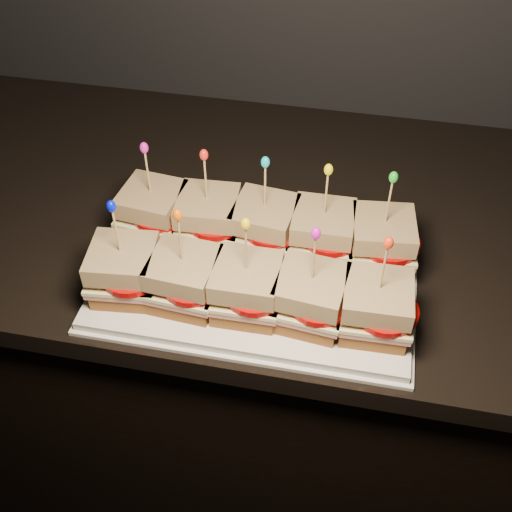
# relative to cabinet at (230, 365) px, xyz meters

# --- Properties ---
(cabinet) EXTENTS (2.15, 0.61, 0.83)m
(cabinet) POSITION_rel_cabinet_xyz_m (0.00, 0.00, 0.00)
(cabinet) COLOR black
(cabinet) RESTS_ON ground
(granite_slab) EXTENTS (2.19, 0.65, 0.04)m
(granite_slab) POSITION_rel_cabinet_xyz_m (0.00, 0.00, 0.43)
(granite_slab) COLOR black
(granite_slab) RESTS_ON cabinet
(platter) EXTENTS (0.44, 0.27, 0.02)m
(platter) POSITION_rel_cabinet_xyz_m (0.09, -0.17, 0.46)
(platter) COLOR white
(platter) RESTS_ON granite_slab
(platter_rim) EXTENTS (0.45, 0.28, 0.01)m
(platter_rim) POSITION_rel_cabinet_xyz_m (0.09, -0.17, 0.45)
(platter_rim) COLOR white
(platter_rim) RESTS_ON granite_slab
(sandwich_0_bread_bot) EXTENTS (0.09, 0.09, 0.02)m
(sandwich_0_bread_bot) POSITION_rel_cabinet_xyz_m (-0.08, -0.11, 0.48)
(sandwich_0_bread_bot) COLOR #5B3111
(sandwich_0_bread_bot) RESTS_ON platter
(sandwich_0_ham) EXTENTS (0.10, 0.10, 0.01)m
(sandwich_0_ham) POSITION_rel_cabinet_xyz_m (-0.08, -0.11, 0.49)
(sandwich_0_ham) COLOR #B66962
(sandwich_0_ham) RESTS_ON sandwich_0_bread_bot
(sandwich_0_cheese) EXTENTS (0.10, 0.10, 0.01)m
(sandwich_0_cheese) POSITION_rel_cabinet_xyz_m (-0.08, -0.11, 0.50)
(sandwich_0_cheese) COLOR #F9EFA6
(sandwich_0_cheese) RESTS_ON sandwich_0_ham
(sandwich_0_tomato) EXTENTS (0.08, 0.08, 0.01)m
(sandwich_0_tomato) POSITION_rel_cabinet_xyz_m (-0.07, -0.11, 0.51)
(sandwich_0_tomato) COLOR #B10706
(sandwich_0_tomato) RESTS_ON sandwich_0_cheese
(sandwich_0_bread_top) EXTENTS (0.09, 0.09, 0.03)m
(sandwich_0_bread_top) POSITION_rel_cabinet_xyz_m (-0.08, -0.11, 0.53)
(sandwich_0_bread_top) COLOR brown
(sandwich_0_bread_top) RESTS_ON sandwich_0_tomato
(sandwich_0_pick) EXTENTS (0.00, 0.00, 0.09)m
(sandwich_0_pick) POSITION_rel_cabinet_xyz_m (-0.08, -0.11, 0.57)
(sandwich_0_pick) COLOR tan
(sandwich_0_pick) RESTS_ON sandwich_0_bread_top
(sandwich_0_frill) EXTENTS (0.01, 0.01, 0.02)m
(sandwich_0_frill) POSITION_rel_cabinet_xyz_m (-0.08, -0.11, 0.62)
(sandwich_0_frill) COLOR #D11E9D
(sandwich_0_frill) RESTS_ON sandwich_0_pick
(sandwich_1_bread_bot) EXTENTS (0.09, 0.09, 0.02)m
(sandwich_1_bread_bot) POSITION_rel_cabinet_xyz_m (0.01, -0.11, 0.48)
(sandwich_1_bread_bot) COLOR #5B3111
(sandwich_1_bread_bot) RESTS_ON platter
(sandwich_1_ham) EXTENTS (0.10, 0.09, 0.01)m
(sandwich_1_ham) POSITION_rel_cabinet_xyz_m (0.01, -0.11, 0.49)
(sandwich_1_ham) COLOR #B66962
(sandwich_1_ham) RESTS_ON sandwich_1_bread_bot
(sandwich_1_cheese) EXTENTS (0.10, 0.10, 0.01)m
(sandwich_1_cheese) POSITION_rel_cabinet_xyz_m (0.01, -0.11, 0.50)
(sandwich_1_cheese) COLOR #F9EFA6
(sandwich_1_cheese) RESTS_ON sandwich_1_ham
(sandwich_1_tomato) EXTENTS (0.08, 0.08, 0.01)m
(sandwich_1_tomato) POSITION_rel_cabinet_xyz_m (0.02, -0.11, 0.51)
(sandwich_1_tomato) COLOR #B10706
(sandwich_1_tomato) RESTS_ON sandwich_1_cheese
(sandwich_1_bread_top) EXTENTS (0.09, 0.09, 0.03)m
(sandwich_1_bread_top) POSITION_rel_cabinet_xyz_m (0.01, -0.11, 0.53)
(sandwich_1_bread_top) COLOR brown
(sandwich_1_bread_top) RESTS_ON sandwich_1_tomato
(sandwich_1_pick) EXTENTS (0.00, 0.00, 0.09)m
(sandwich_1_pick) POSITION_rel_cabinet_xyz_m (0.01, -0.11, 0.57)
(sandwich_1_pick) COLOR tan
(sandwich_1_pick) RESTS_ON sandwich_1_bread_top
(sandwich_1_frill) EXTENTS (0.01, 0.01, 0.02)m
(sandwich_1_frill) POSITION_rel_cabinet_xyz_m (0.01, -0.11, 0.62)
(sandwich_1_frill) COLOR red
(sandwich_1_frill) RESTS_ON sandwich_1_pick
(sandwich_2_bread_bot) EXTENTS (0.09, 0.09, 0.02)m
(sandwich_2_bread_bot) POSITION_rel_cabinet_xyz_m (0.09, -0.11, 0.48)
(sandwich_2_bread_bot) COLOR #5B3111
(sandwich_2_bread_bot) RESTS_ON platter
(sandwich_2_ham) EXTENTS (0.10, 0.10, 0.01)m
(sandwich_2_ham) POSITION_rel_cabinet_xyz_m (0.09, -0.11, 0.49)
(sandwich_2_ham) COLOR #B66962
(sandwich_2_ham) RESTS_ON sandwich_2_bread_bot
(sandwich_2_cheese) EXTENTS (0.10, 0.10, 0.01)m
(sandwich_2_cheese) POSITION_rel_cabinet_xyz_m (0.09, -0.11, 0.50)
(sandwich_2_cheese) COLOR #F9EFA6
(sandwich_2_cheese) RESTS_ON sandwich_2_ham
(sandwich_2_tomato) EXTENTS (0.08, 0.08, 0.01)m
(sandwich_2_tomato) POSITION_rel_cabinet_xyz_m (0.10, -0.11, 0.51)
(sandwich_2_tomato) COLOR #B10706
(sandwich_2_tomato) RESTS_ON sandwich_2_cheese
(sandwich_2_bread_top) EXTENTS (0.09, 0.09, 0.03)m
(sandwich_2_bread_top) POSITION_rel_cabinet_xyz_m (0.09, -0.11, 0.53)
(sandwich_2_bread_top) COLOR brown
(sandwich_2_bread_top) RESTS_ON sandwich_2_tomato
(sandwich_2_pick) EXTENTS (0.00, 0.00, 0.09)m
(sandwich_2_pick) POSITION_rel_cabinet_xyz_m (0.09, -0.11, 0.57)
(sandwich_2_pick) COLOR tan
(sandwich_2_pick) RESTS_ON sandwich_2_bread_top
(sandwich_2_frill) EXTENTS (0.01, 0.01, 0.02)m
(sandwich_2_frill) POSITION_rel_cabinet_xyz_m (0.09, -0.11, 0.62)
(sandwich_2_frill) COLOR #0DB8C8
(sandwich_2_frill) RESTS_ON sandwich_2_pick
(sandwich_3_bread_bot) EXTENTS (0.08, 0.08, 0.02)m
(sandwich_3_bread_bot) POSITION_rel_cabinet_xyz_m (0.17, -0.11, 0.48)
(sandwich_3_bread_bot) COLOR #5B3111
(sandwich_3_bread_bot) RESTS_ON platter
(sandwich_3_ham) EXTENTS (0.09, 0.09, 0.01)m
(sandwich_3_ham) POSITION_rel_cabinet_xyz_m (0.17, -0.11, 0.49)
(sandwich_3_ham) COLOR #B66962
(sandwich_3_ham) RESTS_ON sandwich_3_bread_bot
(sandwich_3_cheese) EXTENTS (0.09, 0.09, 0.01)m
(sandwich_3_cheese) POSITION_rel_cabinet_xyz_m (0.17, -0.11, 0.50)
(sandwich_3_cheese) COLOR #F9EFA6
(sandwich_3_cheese) RESTS_ON sandwich_3_ham
(sandwich_3_tomato) EXTENTS (0.08, 0.08, 0.01)m
(sandwich_3_tomato) POSITION_rel_cabinet_xyz_m (0.19, -0.11, 0.51)
(sandwich_3_tomato) COLOR #B10706
(sandwich_3_tomato) RESTS_ON sandwich_3_cheese
(sandwich_3_bread_top) EXTENTS (0.09, 0.09, 0.03)m
(sandwich_3_bread_top) POSITION_rel_cabinet_xyz_m (0.17, -0.11, 0.53)
(sandwich_3_bread_top) COLOR brown
(sandwich_3_bread_top) RESTS_ON sandwich_3_tomato
(sandwich_3_pick) EXTENTS (0.00, 0.00, 0.09)m
(sandwich_3_pick) POSITION_rel_cabinet_xyz_m (0.17, -0.11, 0.57)
(sandwich_3_pick) COLOR tan
(sandwich_3_pick) RESTS_ON sandwich_3_bread_top
(sandwich_3_frill) EXTENTS (0.01, 0.01, 0.02)m
(sandwich_3_frill) POSITION_rel_cabinet_xyz_m (0.17, -0.11, 0.62)
(sandwich_3_frill) COLOR #F9E606
(sandwich_3_frill) RESTS_ON sandwich_3_pick
(sandwich_4_bread_bot) EXTENTS (0.09, 0.09, 0.02)m
(sandwich_4_bread_bot) POSITION_rel_cabinet_xyz_m (0.26, -0.11, 0.48)
(sandwich_4_bread_bot) COLOR #5B3111
(sandwich_4_bread_bot) RESTS_ON platter
(sandwich_4_ham) EXTENTS (0.10, 0.10, 0.01)m
(sandwich_4_ham) POSITION_rel_cabinet_xyz_m (0.26, -0.11, 0.49)
(sandwich_4_ham) COLOR #B66962
(sandwich_4_ham) RESTS_ON sandwich_4_bread_bot
(sandwich_4_cheese) EXTENTS (0.10, 0.10, 0.01)m
(sandwich_4_cheese) POSITION_rel_cabinet_xyz_m (0.26, -0.11, 0.50)
(sandwich_4_cheese) COLOR #F9EFA6
(sandwich_4_cheese) RESTS_ON sandwich_4_ham
(sandwich_4_tomato) EXTENTS (0.08, 0.08, 0.01)m
(sandwich_4_tomato) POSITION_rel_cabinet_xyz_m (0.27, -0.11, 0.51)
(sandwich_4_tomato) COLOR #B10706
(sandwich_4_tomato) RESTS_ON sandwich_4_cheese
(sandwich_4_bread_top) EXTENTS (0.09, 0.09, 0.03)m
(sandwich_4_bread_top) POSITION_rel_cabinet_xyz_m (0.26, -0.11, 0.53)
(sandwich_4_bread_top) COLOR brown
(sandwich_4_bread_top) RESTS_ON sandwich_4_tomato
(sandwich_4_pick) EXTENTS (0.00, 0.00, 0.09)m
(sandwich_4_pick) POSITION_rel_cabinet_xyz_m (0.26, -0.11, 0.57)
(sandwich_4_pick) COLOR tan
(sandwich_4_pick) RESTS_ON sandwich_4_bread_top
(sandwich_4_frill) EXTENTS (0.01, 0.01, 0.02)m
(sandwich_4_frill) POSITION_rel_cabinet_xyz_m (0.26, -0.11, 0.62)
(sandwich_4_frill) COLOR green
(sandwich_4_frill) RESTS_ON sandwich_4_pick
(sandwich_5_bread_bot) EXTENTS (0.09, 0.09, 0.02)m
(sandwich_5_bread_bot) POSITION_rel_cabinet_xyz_m (-0.08, -0.23, 0.48)
(sandwich_5_bread_bot) COLOR #5B3111
(sandwich_5_bread_bot) RESTS_ON platter
(sandwich_5_ham) EXTENTS (0.10, 0.10, 0.01)m
(sandwich_5_ham) POSITION_rel_cabinet_xyz_m (-0.08, -0.23, 0.49)
(sandwich_5_ham) COLOR #B66962
(sandwich_5_ham) RESTS_ON sandwich_5_bread_bot
(sandwich_5_cheese) EXTENTS (0.10, 0.10, 0.01)m
(sandwich_5_cheese) POSITION_rel_cabinet_xyz_m (-0.08, -0.23, 0.50)
(sandwich_5_cheese) COLOR #F9EFA6
(sandwich_5_cheese) RESTS_ON sandwich_5_ham
(sandwich_5_tomato) EXTENTS (0.08, 0.08, 0.01)m
(sandwich_5_tomato) POSITION_rel_cabinet_xyz_m (-0.07, -0.24, 0.51)
(sandwich_5_tomato) COLOR #B10706
(sandwich_5_tomato) RESTS_ON sandwich_5_cheese
(sandwich_5_bread_top) EXTENTS (0.09, 0.09, 0.03)m
(sandwich_5_bread_top) POSITION_rel_cabinet_xyz_m (-0.08, -0.23, 0.53)
(sandwich_5_bread_top) COLOR brown
(sandwich_5_bread_top) RESTS_ON sandwich_5_tomato
(sandwich_5_pick) EXTENTS (0.00, 0.00, 0.09)m
(sandwich_5_pick) POSITION_rel_cabinet_xyz_m (-0.08, -0.23, 0.57)
(sandwich_5_pick) COLOR tan
(sandwich_5_pick) RESTS_ON sandwich_5_bread_top
(sandwich_5_frill) EXTENTS (0.01, 0.01, 0.02)m
(sandwich_5_frill) POSITION_rel_cabinet_xyz_m (-0.08, -0.23, 0.62)
(sandwich_5_frill) COLOR #030FCF
(sandwich_5_frill) RESTS_ON sandwich_5_pick
(sandwich_6_bread_bot) EXTENTS (0.09, 0.09, 0.02)m
(sandwich_6_bread_bot) POSITION_rel_cabinet_xyz_m (0.01, -0.23, 0.48)
(sandwich_6_bread_bot) COLOR #5B3111
(sandwich_6_bread_bot) RESTS_ON platter
(sandwich_6_ham) EXTENTS (0.10, 0.10, 0.01)m
(sandwich_6_ham) POSITION_rel_cabinet_xyz_m (0.01, -0.23, 0.49)
(sandwich_6_ham) COLOR #B66962
(sandwich_6_ham) RESTS_ON sandwich_6_bread_bot
(sandwich_6_cheese) EXTENTS (0.10, 0.10, 0.01)m
(sandwich_6_cheese) POSITION_rel_cabinet_xyz_m (0.01, -0.23, 0.50)
(sandwich_6_cheese) COLOR #F9EFA6
(sandwich_6_cheese) RESTS_ON sandwich_6_ham
(sandwich_6_tomato) EXTENTS (0.08, 0.08, 0.01)m
(sandwich_6_tomato) POSITION_rel_cabinet_xyz_m (0.02, -0.24, 0.51)
(sandwich_6_tomato) COLOR #B10706
(sandwich_6_tomato) RESTS_ON sandwich_6_cheese
(sandwich_6_bread_top) EXTENTS (0.09, 0.09, 0.03)m
(sandwich_6_bread_top) POSITION_rel_cabinet_xyz_m (0.01, -0.23, 0.53)
(sandwich_6_bread_top) COLOR brown
(sandwich_6_bread_top) RESTS_ON sandwich_6_tomato
(sandwich_6_pick) EXTENTS (0.00, 0.00, 0.09)m
(sandwich_6_pick) POSITION_rel_cabinet_xyz_m (0.01, -0.23, 0.57)
(sandwich_6_pick) COLOR tan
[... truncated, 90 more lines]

